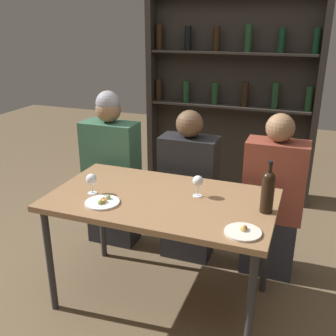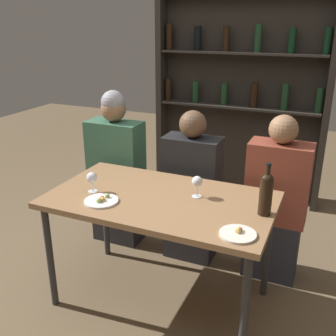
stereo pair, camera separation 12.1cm
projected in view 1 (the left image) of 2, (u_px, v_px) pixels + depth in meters
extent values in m
plane|color=brown|center=(162.00, 299.00, 2.65)|extent=(10.00, 10.00, 0.00)
cube|color=olive|center=(161.00, 200.00, 2.39)|extent=(1.36, 0.77, 0.04)
cylinder|color=#2D2D30|center=(50.00, 261.00, 2.44)|extent=(0.04, 0.04, 0.72)
cylinder|color=#2D2D30|center=(250.00, 309.00, 2.04)|extent=(0.04, 0.04, 0.72)
cylinder|color=#2D2D30|center=(102.00, 215.00, 3.02)|extent=(0.04, 0.04, 0.72)
cylinder|color=#2D2D30|center=(267.00, 246.00, 2.61)|extent=(0.04, 0.04, 0.72)
cube|color=#28231E|center=(231.00, 93.00, 3.99)|extent=(1.66, 0.02, 2.14)
cube|color=#28231E|center=(152.00, 90.00, 4.17)|extent=(0.06, 0.18, 2.14)
cube|color=#28231E|center=(318.00, 100.00, 3.63)|extent=(0.06, 0.18, 2.14)
cube|color=#28231E|center=(229.00, 106.00, 3.94)|extent=(1.58, 0.18, 0.02)
cylinder|color=black|center=(159.00, 90.00, 4.14)|extent=(0.07, 0.07, 0.23)
cylinder|color=#19381E|center=(186.00, 92.00, 4.05)|extent=(0.07, 0.07, 0.22)
cylinder|color=#19381E|center=(215.00, 93.00, 3.95)|extent=(0.07, 0.07, 0.22)
cylinder|color=black|center=(245.00, 94.00, 3.84)|extent=(0.07, 0.07, 0.24)
cylinder|color=#19381E|center=(275.00, 96.00, 3.75)|extent=(0.07, 0.07, 0.25)
cylinder|color=#19381E|center=(309.00, 99.00, 3.65)|extent=(0.07, 0.07, 0.23)
cube|color=#28231E|center=(232.00, 53.00, 3.76)|extent=(1.58, 0.18, 0.02)
cylinder|color=black|center=(159.00, 37.00, 3.95)|extent=(0.07, 0.07, 0.25)
cylinder|color=black|center=(188.00, 38.00, 3.86)|extent=(0.07, 0.07, 0.23)
cylinder|color=black|center=(217.00, 39.00, 3.76)|extent=(0.07, 0.07, 0.23)
cylinder|color=#19381E|center=(248.00, 38.00, 3.65)|extent=(0.07, 0.07, 0.25)
cylinder|color=black|center=(282.00, 40.00, 3.57)|extent=(0.07, 0.07, 0.22)
cylinder|color=black|center=(316.00, 41.00, 3.47)|extent=(0.07, 0.07, 0.23)
cylinder|color=black|center=(267.00, 195.00, 2.17)|extent=(0.07, 0.07, 0.21)
sphere|color=black|center=(269.00, 178.00, 2.14)|extent=(0.07, 0.07, 0.07)
cylinder|color=black|center=(270.00, 171.00, 2.12)|extent=(0.03, 0.03, 0.08)
cylinder|color=black|center=(271.00, 162.00, 2.10)|extent=(0.03, 0.03, 0.01)
cylinder|color=silver|center=(197.00, 196.00, 2.40)|extent=(0.06, 0.06, 0.00)
cylinder|color=silver|center=(198.00, 190.00, 2.39)|extent=(0.01, 0.01, 0.08)
sphere|color=silver|center=(198.00, 181.00, 2.37)|extent=(0.07, 0.07, 0.07)
cylinder|color=silver|center=(92.00, 193.00, 2.44)|extent=(0.06, 0.06, 0.00)
cylinder|color=silver|center=(92.00, 187.00, 2.43)|extent=(0.01, 0.01, 0.07)
sphere|color=silver|center=(91.00, 179.00, 2.41)|extent=(0.07, 0.07, 0.07)
cylinder|color=white|center=(102.00, 202.00, 2.31)|extent=(0.20, 0.20, 0.01)
sphere|color=#99B256|center=(100.00, 202.00, 2.27)|extent=(0.03, 0.03, 0.03)
sphere|color=#C67038|center=(103.00, 199.00, 2.31)|extent=(0.03, 0.03, 0.03)
sphere|color=#99B256|center=(108.00, 197.00, 2.34)|extent=(0.03, 0.03, 0.03)
sphere|color=gold|center=(104.00, 201.00, 2.29)|extent=(0.03, 0.03, 0.03)
cylinder|color=silver|center=(243.00, 232.00, 1.98)|extent=(0.19, 0.19, 0.01)
sphere|color=gold|center=(243.00, 229.00, 1.98)|extent=(0.03, 0.03, 0.03)
sphere|color=#B74C3D|center=(245.00, 228.00, 2.00)|extent=(0.03, 0.03, 0.03)
sphere|color=#E5BC66|center=(244.00, 230.00, 1.98)|extent=(0.03, 0.03, 0.03)
cube|color=#26262B|center=(114.00, 216.00, 3.29)|extent=(0.39, 0.22, 0.45)
cube|color=#38664C|center=(111.00, 158.00, 3.11)|extent=(0.44, 0.22, 0.58)
sphere|color=#8C6647|center=(108.00, 110.00, 2.97)|extent=(0.19, 0.19, 0.19)
sphere|color=gray|center=(108.00, 103.00, 2.96)|extent=(0.18, 0.18, 0.18)
cube|color=#26262B|center=(187.00, 229.00, 3.08)|extent=(0.38, 0.22, 0.45)
cube|color=black|center=(189.00, 171.00, 2.91)|extent=(0.42, 0.22, 0.53)
sphere|color=brown|center=(190.00, 124.00, 2.78)|extent=(0.20, 0.20, 0.20)
cube|color=#26262B|center=(268.00, 244.00, 2.88)|extent=(0.37, 0.22, 0.45)
cube|color=brown|center=(275.00, 181.00, 2.70)|extent=(0.41, 0.22, 0.56)
sphere|color=#8C6647|center=(280.00, 128.00, 2.57)|extent=(0.19, 0.19, 0.19)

